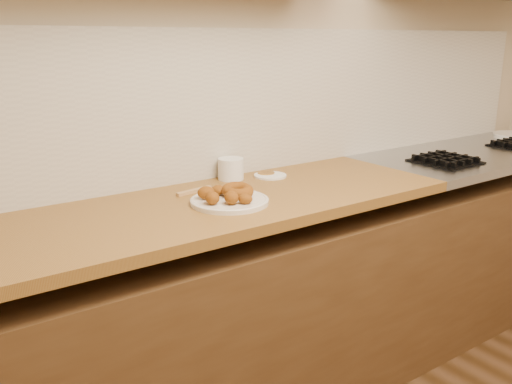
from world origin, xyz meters
TOP-DOWN VIEW (x-y plane):
  - wall_back at (0.00, 2.00)m, footprint 4.00×0.02m
  - base_cabinet at (0.00, 1.69)m, footprint 3.60×0.60m
  - butcher_block at (-0.65, 1.69)m, footprint 2.30×0.62m
  - stovetop at (1.15, 1.69)m, footprint 1.30×0.62m
  - backsplash at (0.00, 1.99)m, footprint 3.60×0.02m
  - burner_grates at (1.13, 1.61)m, footprint 0.91×0.26m
  - donut_plate at (-0.38, 1.64)m, footprint 0.28×0.28m
  - ring_donut at (-0.34, 1.65)m, footprint 0.13×0.13m
  - fried_dough_chunks at (-0.42, 1.63)m, footprint 0.16×0.21m
  - plastic_tub at (-0.20, 1.92)m, footprint 0.13×0.13m
  - tub_lid at (-0.04, 1.86)m, footprint 0.17×0.17m
  - brass_jar_lid at (-0.04, 1.89)m, footprint 0.08×0.08m
  - wooden_utensil at (-0.42, 1.83)m, footprint 0.16×0.04m

SIDE VIEW (x-z plane):
  - base_cabinet at x=0.00m, z-range 0.00..0.77m
  - butcher_block at x=-0.65m, z-range 0.86..0.90m
  - stovetop at x=1.15m, z-range 0.86..0.90m
  - tub_lid at x=-0.04m, z-range 0.90..0.91m
  - wooden_utensil at x=-0.42m, z-range 0.90..0.91m
  - brass_jar_lid at x=-0.04m, z-range 0.90..0.91m
  - donut_plate at x=-0.38m, z-range 0.90..0.92m
  - burner_grates at x=1.13m, z-range 0.90..0.93m
  - ring_donut at x=-0.34m, z-range 0.91..0.96m
  - fried_dough_chunks at x=-0.42m, z-range 0.91..0.96m
  - plastic_tub at x=-0.20m, z-range 0.90..0.99m
  - backsplash at x=0.00m, z-range 0.90..1.50m
  - wall_back at x=0.00m, z-range 0.00..2.70m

